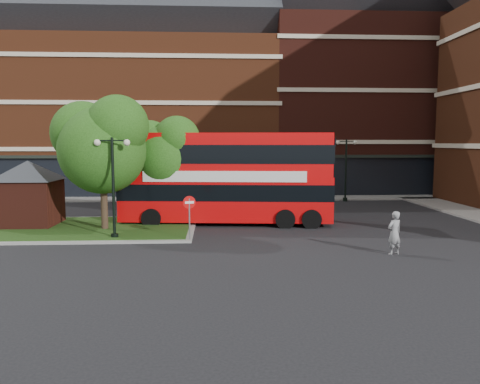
{
  "coord_description": "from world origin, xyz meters",
  "views": [
    {
      "loc": [
        -0.58,
        -22.66,
        4.76
      ],
      "look_at": [
        0.83,
        3.26,
        2.0
      ],
      "focal_mm": 35.0,
      "sensor_mm": 36.0,
      "label": 1
    }
  ],
  "objects": [
    {
      "name": "pavement_far",
      "position": [
        0.0,
        16.5,
        0.06
      ],
      "size": [
        44.0,
        3.0,
        0.12
      ],
      "primitive_type": "cube",
      "color": "slate",
      "rests_on": "ground"
    },
    {
      "name": "ground",
      "position": [
        0.0,
        0.0,
        0.0
      ],
      "size": [
        120.0,
        120.0,
        0.0
      ],
      "primitive_type": "plane",
      "color": "black",
      "rests_on": "ground"
    },
    {
      "name": "tree_island_east",
      "position": [
        -3.58,
        5.06,
        4.24
      ],
      "size": [
        4.46,
        3.9,
        6.29
      ],
      "color": "#2D2116",
      "rests_on": "ground"
    },
    {
      "name": "terrace_far_left",
      "position": [
        -8.0,
        24.0,
        7.0
      ],
      "size": [
        26.0,
        12.0,
        14.0
      ],
      "primitive_type": "cube",
      "color": "brown",
      "rests_on": "ground"
    },
    {
      "name": "lamp_far_right",
      "position": [
        10.0,
        14.5,
        2.83
      ],
      "size": [
        1.72,
        0.36,
        5.0
      ],
      "color": "black",
      "rests_on": "ground"
    },
    {
      "name": "no_entry_sign",
      "position": [
        -1.8,
        -0.5,
        1.59
      ],
      "size": [
        0.6,
        0.23,
        2.22
      ],
      "rotation": [
        0.0,
        0.0,
        0.31
      ],
      "color": "slate",
      "rests_on": "ground"
    },
    {
      "name": "traffic_island",
      "position": [
        -8.0,
        3.0,
        0.07
      ],
      "size": [
        12.6,
        7.6,
        0.15
      ],
      "color": "gray",
      "rests_on": "ground"
    },
    {
      "name": "tree_island_west",
      "position": [
        -6.6,
        2.58,
        4.79
      ],
      "size": [
        5.4,
        4.71,
        7.21
      ],
      "color": "#2D2116",
      "rests_on": "ground"
    },
    {
      "name": "lamp_far_left",
      "position": [
        2.0,
        14.5,
        2.83
      ],
      "size": [
        1.72,
        0.36,
        5.0
      ],
      "color": "black",
      "rests_on": "ground"
    },
    {
      "name": "terrace_far_right",
      "position": [
        14.0,
        24.0,
        8.0
      ],
      "size": [
        18.0,
        12.0,
        16.0
      ],
      "primitive_type": "cube",
      "color": "#471911",
      "rests_on": "ground"
    },
    {
      "name": "woman",
      "position": [
        7.03,
        -3.5,
        0.93
      ],
      "size": [
        0.8,
        0.67,
        1.86
      ],
      "primitive_type": "imported",
      "rotation": [
        0.0,
        0.0,
        3.54
      ],
      "color": "gray",
      "rests_on": "ground"
    },
    {
      "name": "car_silver",
      "position": [
        -3.58,
        14.5,
        0.74
      ],
      "size": [
        4.52,
        2.18,
        1.49
      ],
      "primitive_type": "imported",
      "rotation": [
        0.0,
        0.0,
        1.67
      ],
      "color": "#A6A8AD",
      "rests_on": "ground"
    },
    {
      "name": "bus",
      "position": [
        0.08,
        4.58,
        3.05
      ],
      "size": [
        12.38,
        3.95,
        4.65
      ],
      "rotation": [
        0.0,
        0.0,
        -0.1
      ],
      "color": "red",
      "rests_on": "ground"
    },
    {
      "name": "car_white",
      "position": [
        6.15,
        16.0,
        0.68
      ],
      "size": [
        4.23,
        1.72,
        1.37
      ],
      "primitive_type": "imported",
      "rotation": [
        0.0,
        0.0,
        1.64
      ],
      "color": "white",
      "rests_on": "ground"
    },
    {
      "name": "lamp_island",
      "position": [
        -5.5,
        0.2,
        2.83
      ],
      "size": [
        1.72,
        0.36,
        5.0
      ],
      "color": "black",
      "rests_on": "ground"
    },
    {
      "name": "kiosk",
      "position": [
        -11.0,
        4.0,
        2.32
      ],
      "size": [
        6.51,
        6.51,
        3.6
      ],
      "color": "#471911",
      "rests_on": "traffic_island"
    }
  ]
}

